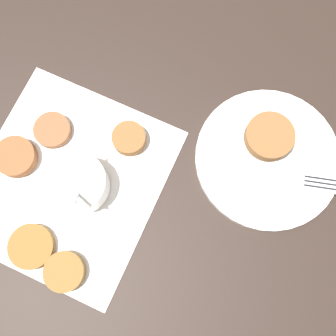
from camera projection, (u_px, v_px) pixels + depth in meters
ground_plane at (71, 191)px, 0.65m from camera, size 4.00×4.00×0.00m
napkin at (68, 182)px, 0.65m from camera, size 0.35×0.33×0.00m
sauce_bowl at (79, 184)px, 0.62m from camera, size 0.10×0.09×0.10m
fritter_0 at (52, 130)px, 0.66m from camera, size 0.06×0.06×0.01m
fritter_1 at (129, 139)px, 0.65m from camera, size 0.06×0.06×0.02m
fritter_2 at (29, 245)px, 0.62m from camera, size 0.07×0.07×0.01m
fritter_3 at (17, 155)px, 0.65m from camera, size 0.07×0.07×0.02m
fritter_4 at (65, 272)px, 0.61m from camera, size 0.06×0.06×0.02m
serving_plate at (268, 158)px, 0.65m from camera, size 0.24×0.24×0.02m
fritter_on_plate at (269, 136)px, 0.64m from camera, size 0.08×0.08×0.02m
fork at (299, 180)px, 0.63m from camera, size 0.08×0.17×0.00m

